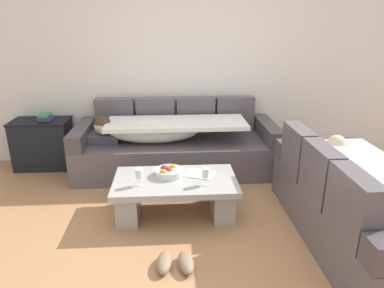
{
  "coord_description": "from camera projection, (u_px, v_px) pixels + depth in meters",
  "views": [
    {
      "loc": [
        -0.28,
        -2.54,
        1.83
      ],
      "look_at": [
        -0.04,
        1.07,
        0.55
      ],
      "focal_mm": 32.36,
      "sensor_mm": 36.0,
      "label": 1
    }
  ],
  "objects": [
    {
      "name": "ground_plane",
      "position": [
        205.0,
        244.0,
        3.02
      ],
      "size": [
        14.0,
        14.0,
        0.0
      ],
      "primitive_type": "plane",
      "color": "#B07B50"
    },
    {
      "name": "back_wall",
      "position": [
        190.0,
        60.0,
        4.59
      ],
      "size": [
        9.0,
        0.1,
        2.7
      ],
      "primitive_type": "cube",
      "color": "white",
      "rests_on": "ground_plane"
    },
    {
      "name": "couch_along_wall",
      "position": [
        173.0,
        146.0,
        4.42
      ],
      "size": [
        2.51,
        0.92,
        0.88
      ],
      "color": "#5A5158",
      "rests_on": "ground_plane"
    },
    {
      "name": "couch_near_window",
      "position": [
        355.0,
        204.0,
        3.01
      ],
      "size": [
        0.92,
        1.97,
        0.88
      ],
      "rotation": [
        0.0,
        0.0,
        1.57
      ],
      "color": "#5A5158",
      "rests_on": "ground_plane"
    },
    {
      "name": "coffee_table",
      "position": [
        175.0,
        192.0,
        3.42
      ],
      "size": [
        1.2,
        0.68,
        0.38
      ],
      "color": "#A5A39E",
      "rests_on": "ground_plane"
    },
    {
      "name": "fruit_bowl",
      "position": [
        169.0,
        172.0,
        3.44
      ],
      "size": [
        0.28,
        0.28,
        0.1
      ],
      "color": "silver",
      "rests_on": "coffee_table"
    },
    {
      "name": "wine_glass_near_left",
      "position": [
        139.0,
        174.0,
        3.21
      ],
      "size": [
        0.07,
        0.07,
        0.17
      ],
      "color": "silver",
      "rests_on": "coffee_table"
    },
    {
      "name": "wine_glass_near_right",
      "position": [
        206.0,
        174.0,
        3.22
      ],
      "size": [
        0.07,
        0.07,
        0.17
      ],
      "color": "silver",
      "rests_on": "coffee_table"
    },
    {
      "name": "open_magazine",
      "position": [
        199.0,
        174.0,
        3.48
      ],
      "size": [
        0.34,
        0.3,
        0.01
      ],
      "primitive_type": "cube",
      "rotation": [
        0.0,
        0.0,
        -0.37
      ],
      "color": "white",
      "rests_on": "coffee_table"
    },
    {
      "name": "side_cabinet",
      "position": [
        43.0,
        144.0,
        4.53
      ],
      "size": [
        0.72,
        0.44,
        0.64
      ],
      "color": "black",
      "rests_on": "ground_plane"
    },
    {
      "name": "book_stack_on_cabinet",
      "position": [
        45.0,
        117.0,
        4.41
      ],
      "size": [
        0.16,
        0.21,
        0.08
      ],
      "color": "#72337F",
      "rests_on": "side_cabinet"
    },
    {
      "name": "pair_of_shoes",
      "position": [
        175.0,
        262.0,
        2.72
      ],
      "size": [
        0.32,
        0.3,
        0.09
      ],
      "color": "#8C7259",
      "rests_on": "ground_plane"
    }
  ]
}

